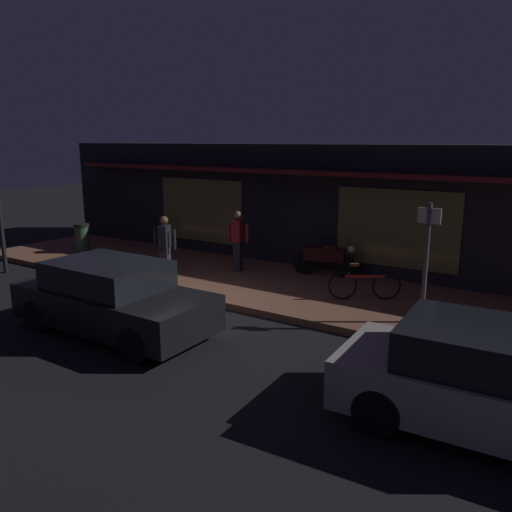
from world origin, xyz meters
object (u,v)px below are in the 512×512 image
(motorcycle, at_px, (325,258))
(person_photographer, at_px, (165,246))
(parked_car_near, at_px, (112,298))
(trash_bin, at_px, (82,238))
(parked_car_far, at_px, (498,383))
(bicycle_parked, at_px, (364,284))
(sign_post, at_px, (426,256))
(person_bystander, at_px, (238,240))

(motorcycle, height_order, person_photographer, person_photographer)
(motorcycle, xyz_separation_m, parked_car_near, (-1.86, -5.69, 0.06))
(motorcycle, relative_size, parked_car_near, 0.41)
(trash_bin, relative_size, parked_car_far, 0.22)
(bicycle_parked, height_order, person_photographer, person_photographer)
(person_photographer, bearing_deg, bicycle_parked, 13.19)
(motorcycle, bearing_deg, parked_car_far, -47.52)
(parked_car_near, height_order, parked_car_far, same)
(bicycle_parked, xyz_separation_m, person_photographer, (-4.99, -1.17, 0.52))
(person_photographer, xyz_separation_m, trash_bin, (-4.55, 1.00, -0.41))
(person_photographer, distance_m, parked_car_far, 8.85)
(parked_car_far, bearing_deg, bicycle_parked, 129.68)
(sign_post, bearing_deg, bicycle_parked, 152.87)
(bicycle_parked, relative_size, trash_bin, 1.52)
(bicycle_parked, bearing_deg, trash_bin, -179.00)
(parked_car_near, bearing_deg, person_bystander, 94.71)
(trash_bin, xyz_separation_m, parked_car_near, (6.01, -4.08, 0.08))
(trash_bin, distance_m, parked_car_near, 7.27)
(sign_post, distance_m, parked_car_near, 6.18)
(person_photographer, relative_size, trash_bin, 1.80)
(motorcycle, xyz_separation_m, trash_bin, (-7.88, -1.61, -0.03))
(person_bystander, distance_m, parked_car_far, 8.66)
(person_bystander, bearing_deg, parked_car_far, -32.58)
(motorcycle, xyz_separation_m, person_photographer, (-3.33, -2.61, 0.38))
(bicycle_parked, bearing_deg, person_photographer, -166.81)
(parked_car_near, bearing_deg, sign_post, 34.46)
(trash_bin, relative_size, parked_car_near, 0.23)
(motorcycle, xyz_separation_m, person_bystander, (-2.26, -0.83, 0.38))
(person_bystander, xyz_separation_m, trash_bin, (-5.61, -0.78, -0.41))
(person_photographer, relative_size, parked_car_near, 0.41)
(parked_car_near, distance_m, parked_car_far, 6.90)
(person_bystander, bearing_deg, sign_post, -14.29)
(bicycle_parked, bearing_deg, parked_car_near, -129.74)
(person_bystander, bearing_deg, person_photographer, -120.81)
(person_bystander, relative_size, parked_car_near, 0.41)
(motorcycle, distance_m, bicycle_parked, 2.21)
(sign_post, distance_m, trash_bin, 11.12)
(motorcycle, bearing_deg, person_photographer, -141.86)
(person_photographer, bearing_deg, parked_car_near, -64.58)
(parked_car_far, bearing_deg, person_bystander, 147.42)
(person_bystander, distance_m, sign_post, 5.65)
(trash_bin, xyz_separation_m, parked_car_far, (12.91, -3.89, 0.08))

